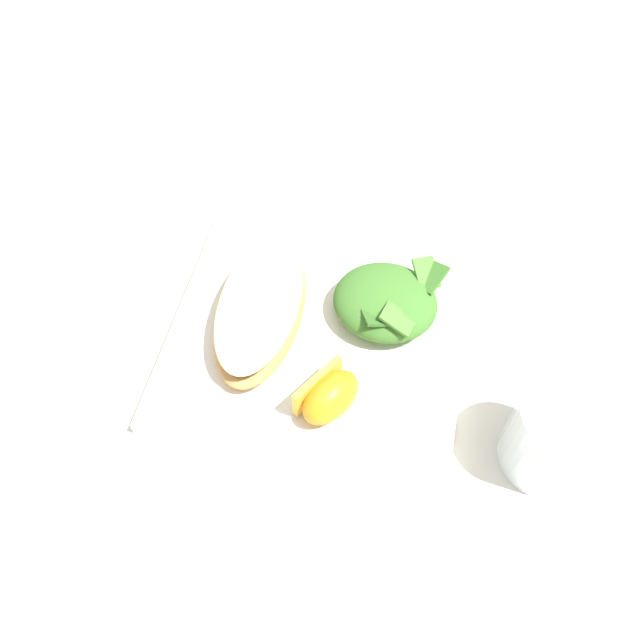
% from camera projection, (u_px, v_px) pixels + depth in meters
% --- Properties ---
extents(ground, '(3.00, 3.00, 0.00)m').
position_uv_depth(ground, '(320.00, 334.00, 0.67)').
color(ground, beige).
extents(white_plate, '(0.28, 0.28, 0.02)m').
position_uv_depth(white_plate, '(320.00, 330.00, 0.66)').
color(white_plate, white).
rests_on(white_plate, ground).
extents(cheesy_pizza_bread, '(0.08, 0.17, 0.04)m').
position_uv_depth(cheesy_pizza_bread, '(261.00, 309.00, 0.64)').
color(cheesy_pizza_bread, tan).
rests_on(cheesy_pizza_bread, white_plate).
extents(green_salad_pile, '(0.11, 0.10, 0.05)m').
position_uv_depth(green_salad_pile, '(386.00, 302.00, 0.65)').
color(green_salad_pile, '#3D7028').
rests_on(green_salad_pile, white_plate).
extents(orange_wedge_front, '(0.06, 0.07, 0.04)m').
position_uv_depth(orange_wedge_front, '(329.00, 396.00, 0.59)').
color(orange_wedge_front, orange).
rests_on(orange_wedge_front, white_plate).
extents(paper_napkin, '(0.12, 0.12, 0.00)m').
position_uv_depth(paper_napkin, '(231.00, 183.00, 0.78)').
color(paper_napkin, white).
rests_on(paper_napkin, ground).
extents(drinking_clear_cup, '(0.08, 0.08, 0.09)m').
position_uv_depth(drinking_clear_cup, '(556.00, 437.00, 0.56)').
color(drinking_clear_cup, silver).
rests_on(drinking_clear_cup, ground).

